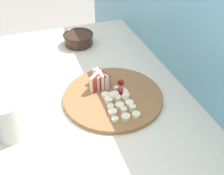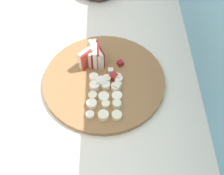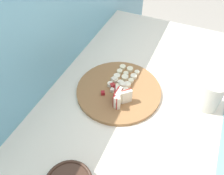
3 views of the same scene
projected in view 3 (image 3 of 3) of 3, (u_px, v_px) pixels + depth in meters
name	position (u px, v px, depth m)	size (l,w,h in m)	color
tiled_countertop	(132.00, 152.00, 1.27)	(1.27, 0.72, 0.91)	silver
tile_backsplash	(65.00, 99.00, 1.18)	(2.40, 0.04, 1.44)	#6BADC6
cutting_board	(118.00, 91.00, 0.96)	(0.35, 0.35, 0.02)	olive
apple_wedge_fan	(119.00, 97.00, 0.89)	(0.08, 0.08, 0.06)	#B22D23
apple_dice_pile	(116.00, 85.00, 0.96)	(0.11, 0.08, 0.02)	maroon
banana_slice_rows	(124.00, 78.00, 1.00)	(0.15, 0.10, 0.02)	white
small_jar	(211.00, 96.00, 0.87)	(0.08, 0.08, 0.12)	beige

